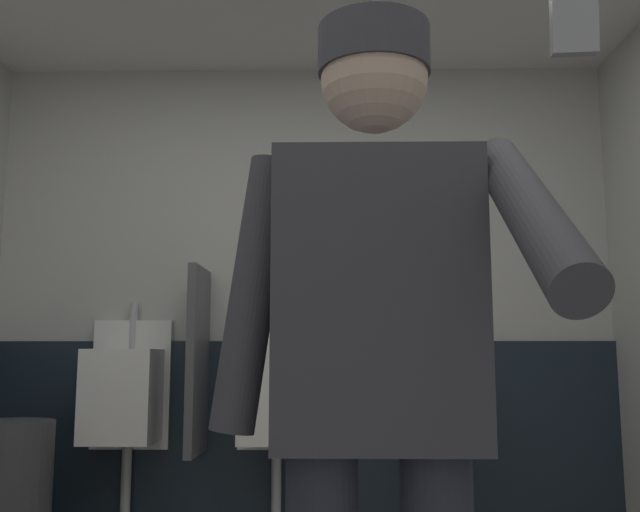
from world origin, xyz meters
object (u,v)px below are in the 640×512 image
(urinal_right, at_px, (428,395))
(person, at_px, (378,354))
(urinal_middle, at_px, (276,395))
(cell_phone, at_px, (574,14))
(trash_bin, at_px, (3,502))
(urinal_left, at_px, (124,395))

(urinal_right, xyz_separation_m, person, (-0.38, -2.12, 0.19))
(urinal_middle, xyz_separation_m, person, (0.37, -2.12, 0.19))
(cell_phone, height_order, trash_bin, cell_phone)
(person, xyz_separation_m, cell_phone, (0.24, -0.50, 0.45))
(cell_phone, distance_m, trash_bin, 3.02)
(urinal_left, xyz_separation_m, person, (1.12, -2.12, 0.19))
(urinal_right, relative_size, person, 0.75)
(urinal_middle, height_order, trash_bin, urinal_middle)
(urinal_right, xyz_separation_m, trash_bin, (-1.89, -0.40, -0.43))
(urinal_middle, relative_size, urinal_right, 1.00)
(urinal_right, bearing_deg, cell_phone, -93.13)
(urinal_right, bearing_deg, urinal_left, 180.00)
(urinal_middle, height_order, person, person)
(urinal_left, height_order, person, person)
(urinal_right, xyz_separation_m, cell_phone, (-0.14, -2.62, 0.64))
(person, bearing_deg, urinal_right, 79.83)
(cell_phone, bearing_deg, urinal_middle, 107.27)
(urinal_left, height_order, urinal_middle, same)
(urinal_middle, relative_size, cell_phone, 11.27)
(trash_bin, bearing_deg, urinal_middle, 19.29)
(urinal_left, relative_size, urinal_right, 1.00)
(urinal_right, bearing_deg, trash_bin, -168.08)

